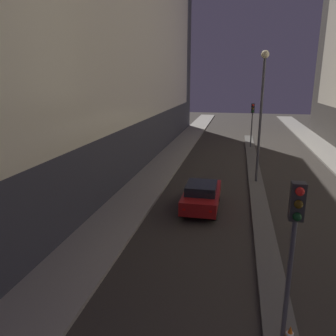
# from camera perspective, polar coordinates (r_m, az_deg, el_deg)

# --- Properties ---
(building_left) EXTENTS (6.01, 44.37, 21.95)m
(building_left) POSITION_cam_1_polar(r_m,az_deg,el_deg) (27.44, -9.98, 24.05)
(building_left) COLOR #383842
(building_left) RESTS_ON ground
(median_strip) EXTENTS (0.92, 36.04, 0.14)m
(median_strip) POSITION_cam_1_polar(r_m,az_deg,el_deg) (23.11, 14.97, -1.89)
(median_strip) COLOR #56544F
(median_strip) RESTS_ON ground
(traffic_light_near) EXTENTS (0.32, 0.42, 4.27)m
(traffic_light_near) POSITION_cam_1_polar(r_m,az_deg,el_deg) (8.26, 21.16, -9.90)
(traffic_light_near) COLOR #4C4C51
(traffic_light_near) RESTS_ON median_strip
(traffic_light_mid) EXTENTS (0.32, 0.42, 4.27)m
(traffic_light_mid) POSITION_cam_1_polar(r_m,az_deg,el_deg) (33.27, 14.49, 8.89)
(traffic_light_mid) COLOR #4C4C51
(traffic_light_mid) RESTS_ON median_strip
(street_lamp) EXTENTS (0.48, 0.48, 8.20)m
(street_lamp) POSITION_cam_1_polar(r_m,az_deg,el_deg) (21.56, 16.04, 11.58)
(street_lamp) COLOR #4C4C51
(street_lamp) RESTS_ON median_strip
(traffic_cone_far) EXTENTS (0.39, 0.39, 0.54)m
(traffic_cone_far) POSITION_cam_1_polar(r_m,az_deg,el_deg) (9.76, 20.44, -25.64)
(traffic_cone_far) COLOR black
(traffic_cone_far) RESTS_ON median_strip
(car_left_lane) EXTENTS (1.79, 4.10, 1.48)m
(car_left_lane) POSITION_cam_1_polar(r_m,az_deg,el_deg) (17.34, 5.88, -4.74)
(car_left_lane) COLOR maroon
(car_left_lane) RESTS_ON ground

